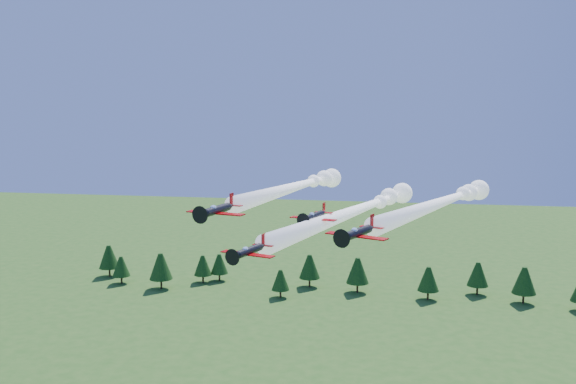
% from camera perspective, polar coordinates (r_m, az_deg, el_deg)
% --- Properties ---
extents(plane_lead, '(21.66, 55.39, 3.70)m').
position_cam_1_polar(plane_lead, '(99.74, 6.23, -1.56)').
color(plane_lead, black).
rests_on(plane_lead, ground).
extents(plane_left, '(16.65, 49.34, 3.70)m').
position_cam_1_polar(plane_left, '(110.71, 0.83, 0.53)').
color(plane_left, black).
rests_on(plane_left, ground).
extents(plane_right, '(25.24, 51.17, 3.70)m').
position_cam_1_polar(plane_right, '(105.37, 13.69, -0.81)').
color(plane_right, black).
rests_on(plane_right, ground).
extents(plane_slot, '(6.67, 7.41, 2.34)m').
position_cam_1_polar(plane_slot, '(87.39, 2.33, -2.16)').
color(plane_slot, black).
rests_on(plane_slot, ground).
extents(treeline, '(170.47, 20.05, 11.46)m').
position_cam_1_polar(treeline, '(196.29, 5.40, -7.13)').
color(treeline, '#382314').
rests_on(treeline, ground).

